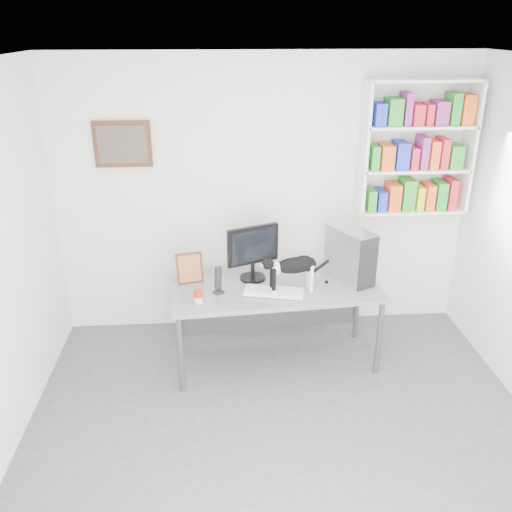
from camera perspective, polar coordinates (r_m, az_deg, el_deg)
name	(u,v)px	position (r m, az deg, el deg)	size (l,w,h in m)	color
room	(292,292)	(3.43, 3.82, -3.83)	(4.01, 4.01, 2.70)	#5D5D63
bookshelf	(417,148)	(5.32, 16.57, 10.86)	(1.03, 0.28, 1.24)	white
wall_art	(123,144)	(5.16, -13.86, 11.36)	(0.52, 0.04, 0.42)	#4E2A19
desk	(276,326)	(4.96, 2.12, -7.35)	(1.84, 0.71, 0.77)	gray
monitor	(253,253)	(4.84, -0.36, 0.37)	(0.49, 0.23, 0.52)	black
keyboard	(274,292)	(4.67, 1.91, -3.77)	(0.51, 0.20, 0.04)	silver
pc_tower	(350,255)	(4.91, 9.86, 0.15)	(0.22, 0.48, 0.48)	#ABABB0
speaker	(218,279)	(4.66, -4.01, -2.48)	(0.11, 0.11, 0.25)	black
leaning_print	(190,267)	(4.86, -7.01, -1.20)	(0.23, 0.09, 0.29)	#4E2A19
soup_can	(198,297)	(4.54, -6.11, -4.30)	(0.07, 0.07, 0.11)	red
cat	(293,274)	(4.65, 3.95, -1.92)	(0.55, 0.15, 0.34)	black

